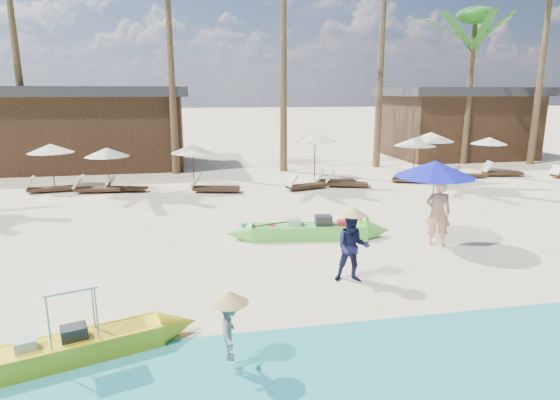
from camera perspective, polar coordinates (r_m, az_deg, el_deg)
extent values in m
plane|color=#FAEAB9|center=(10.86, 4.08, -8.69)|extent=(240.00, 240.00, 0.00)
cube|color=#56CF3F|center=(13.16, 3.52, -3.89)|extent=(3.28, 1.06, 0.39)
cube|color=white|center=(13.15, 3.52, -3.81)|extent=(2.82, 0.82, 0.17)
cube|color=#262628|center=(13.14, 5.30, -2.66)|extent=(0.50, 0.41, 0.36)
cube|color=silver|center=(13.09, 1.74, -2.83)|extent=(0.39, 0.35, 0.29)
cube|color=red|center=(13.21, 7.73, -2.94)|extent=(0.33, 0.29, 0.22)
cylinder|color=red|center=(13.07, -0.94, -3.28)|extent=(0.22, 0.22, 0.09)
cylinder|color=#262628|center=(12.97, -2.04, -3.45)|extent=(0.20, 0.20, 0.08)
sphere|color=tan|center=(13.00, -3.40, -3.20)|extent=(0.18, 0.18, 0.18)
cylinder|color=yellow|center=(13.45, 9.74, -2.81)|extent=(0.14, 0.14, 0.18)
cylinder|color=yellow|center=(13.50, 10.58, -2.78)|extent=(0.14, 0.14, 0.18)
cube|color=yellow|center=(8.13, -24.99, -16.45)|extent=(2.99, 1.49, 0.35)
cube|color=white|center=(8.12, -25.00, -16.34)|extent=(2.55, 1.20, 0.16)
cube|color=#262628|center=(8.02, -23.80, -14.80)|extent=(0.44, 0.40, 0.28)
cube|color=silver|center=(8.03, -28.56, -15.45)|extent=(0.36, 0.34, 0.24)
cube|color=beige|center=(7.70, -24.34, -9.54)|extent=(0.86, 0.71, 0.03)
imported|color=tan|center=(13.08, 18.71, -1.50)|extent=(0.76, 0.64, 1.78)
imported|color=#15173B|center=(10.18, 8.82, -5.73)|extent=(0.87, 0.75, 1.54)
imported|color=gray|center=(7.08, -6.10, -15.36)|extent=(0.42, 0.65, 0.94)
cylinder|color=#99999E|center=(13.10, 18.06, -0.47)|extent=(0.05, 0.05, 2.21)
cone|color=#1217AE|center=(12.93, 18.36, 3.63)|extent=(2.11, 2.11, 0.43)
cylinder|color=#3D2A19|center=(21.89, -25.98, 3.60)|extent=(0.05, 0.05, 1.87)
cone|color=beige|center=(21.79, -26.19, 5.68)|extent=(1.87, 1.87, 0.37)
cube|color=#3D2A19|center=(21.40, -26.17, 1.25)|extent=(1.78, 0.76, 0.12)
cube|color=beige|center=(21.47, -28.25, 1.90)|extent=(0.45, 0.60, 0.50)
cylinder|color=#3D2A19|center=(20.29, -20.18, 3.34)|extent=(0.04, 0.04, 1.78)
cone|color=beige|center=(20.18, -20.35, 5.49)|extent=(1.78, 1.78, 0.36)
cube|color=#3D2A19|center=(20.50, -21.15, 1.27)|extent=(1.85, 0.71, 0.13)
cube|color=beige|center=(20.65, -23.38, 2.07)|extent=(0.45, 0.61, 0.53)
cube|color=#3D2A19|center=(20.36, -18.10, 1.38)|extent=(1.68, 0.92, 0.11)
cube|color=beige|center=(20.58, -19.98, 2.16)|extent=(0.48, 0.59, 0.47)
cylinder|color=#3D2A19|center=(20.08, -10.52, 3.92)|extent=(0.05, 0.05, 1.84)
cone|color=beige|center=(19.98, -10.61, 6.17)|extent=(1.84, 1.84, 0.37)
cube|color=#3D2A19|center=(19.35, -7.76, 1.41)|extent=(1.98, 1.06, 0.13)
cube|color=beige|center=(19.46, -10.21, 2.39)|extent=(0.56, 0.70, 0.55)
cylinder|color=#3D2A19|center=(21.65, 4.26, 5.21)|extent=(0.05, 0.05, 2.19)
cone|color=beige|center=(21.54, 4.30, 7.70)|extent=(2.19, 2.19, 0.44)
cube|color=#3D2A19|center=(19.81, 3.26, 1.74)|extent=(1.82, 1.04, 0.12)
cube|color=beige|center=(19.38, 1.33, 2.42)|extent=(0.53, 0.65, 0.51)
cube|color=#3D2A19|center=(21.04, 6.84, 2.32)|extent=(1.73, 0.62, 0.12)
cube|color=beige|center=(20.80, 4.86, 3.08)|extent=(0.40, 0.57, 0.50)
cylinder|color=#3D2A19|center=(22.53, 16.04, 4.73)|extent=(0.05, 0.05, 1.94)
cone|color=beige|center=(22.43, 16.17, 6.84)|extent=(1.94, 1.94, 0.39)
cube|color=#3D2A19|center=(20.45, 8.24, 1.98)|extent=(1.82, 1.07, 0.12)
cube|color=beige|center=(20.40, 6.13, 2.88)|extent=(0.54, 0.65, 0.50)
cube|color=#3D2A19|center=(22.07, 15.69, 2.42)|extent=(1.79, 1.09, 0.12)
cube|color=beige|center=(21.93, 13.78, 3.27)|extent=(0.54, 0.65, 0.50)
cylinder|color=#3D2A19|center=(23.22, 17.76, 5.09)|extent=(0.05, 0.05, 2.14)
cone|color=beige|center=(23.12, 17.92, 7.35)|extent=(2.14, 2.14, 0.43)
cube|color=#3D2A19|center=(24.22, 22.11, 2.82)|extent=(1.61, 0.70, 0.11)
cube|color=beige|center=(23.89, 20.67, 3.48)|extent=(0.41, 0.55, 0.46)
cylinder|color=#3D2A19|center=(25.98, 23.98, 4.95)|extent=(0.04, 0.04, 1.77)
cone|color=beige|center=(25.90, 24.13, 6.61)|extent=(1.77, 1.77, 0.35)
cube|color=#3D2A19|center=(25.39, 25.52, 2.99)|extent=(1.90, 0.91, 0.13)
cube|color=beige|center=(25.00, 23.93, 3.75)|extent=(0.51, 0.65, 0.53)
cube|color=beige|center=(25.92, 30.62, 3.19)|extent=(0.44, 0.56, 0.46)
cone|color=brown|center=(26.04, -29.42, 14.53)|extent=(0.40, 0.40, 10.89)
cone|color=brown|center=(24.04, -13.12, 15.11)|extent=(0.40, 0.40, 10.08)
cone|color=brown|center=(24.29, 0.45, 16.80)|extent=(0.40, 0.40, 11.26)
cone|color=brown|center=(26.29, 12.30, 18.31)|extent=(0.40, 0.40, 13.16)
cone|color=brown|center=(28.80, 22.07, 12.11)|extent=(0.40, 0.40, 8.07)
ellipsoid|color=#276A1A|center=(29.08, 22.78, 20.06)|extent=(2.08, 2.08, 0.88)
cone|color=brown|center=(30.34, 29.26, 13.85)|extent=(0.40, 0.40, 10.64)
cube|color=#3D2A19|center=(27.83, -22.25, 7.68)|extent=(10.00, 6.00, 3.80)
cube|color=#2D2D33|center=(27.75, -22.64, 12.09)|extent=(10.80, 6.60, 0.50)
cube|color=#3D2A19|center=(32.01, 20.61, 8.38)|extent=(8.00, 6.00, 3.80)
cube|color=#2D2D33|center=(31.94, 20.92, 12.22)|extent=(8.80, 6.60, 0.50)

